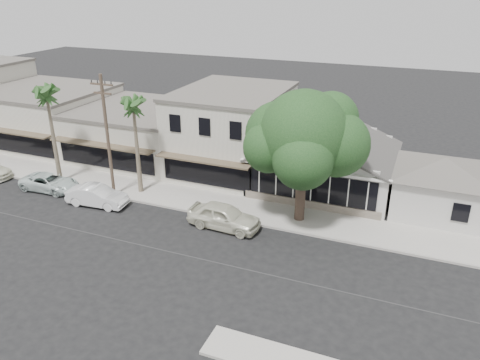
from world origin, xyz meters
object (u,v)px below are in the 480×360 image
at_px(car_2, 49,182).
at_px(shade_tree, 304,137).
at_px(car_0, 224,216).
at_px(utility_pole, 107,134).
at_px(car_1, 97,196).

relative_size(car_2, shade_tree, 0.52).
bearing_deg(shade_tree, car_0, -144.48).
distance_m(utility_pole, car_2, 6.69).
bearing_deg(car_0, utility_pole, 85.14).
distance_m(car_0, shade_tree, 7.15).
distance_m(car_1, car_2, 5.06).
bearing_deg(utility_pole, car_0, -7.78).
xyz_separation_m(utility_pole, car_0, (9.47, -1.29, -3.97)).
xyz_separation_m(utility_pole, car_2, (-5.16, -0.94, -4.16)).
bearing_deg(car_1, shade_tree, -81.30).
bearing_deg(car_1, car_0, -92.69).
bearing_deg(car_2, car_1, -101.10).
xyz_separation_m(car_2, shade_tree, (18.82, 2.63, 5.16)).
xyz_separation_m(car_0, car_1, (-9.63, -0.40, -0.09)).
relative_size(car_1, shade_tree, 0.50).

